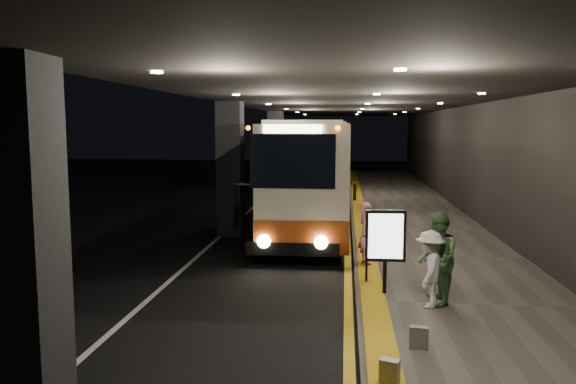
{
  "coord_description": "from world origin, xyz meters",
  "views": [
    {
      "loc": [
        2.25,
        -14.08,
        3.6
      ],
      "look_at": [
        0.61,
        1.96,
        1.7
      ],
      "focal_mm": 35.0,
      "sensor_mm": 36.0,
      "label": 1
    }
  ],
  "objects_px": {
    "coach_main": "(308,179)",
    "passenger_waiting_green": "(438,258)",
    "passenger_boarding": "(366,233)",
    "bag_plain": "(390,371)",
    "info_sign": "(385,237)",
    "coach_third": "(328,149)",
    "passenger_waiting_white": "(430,269)",
    "stanchion_post": "(367,259)",
    "bag_polka": "(419,338)",
    "coach_second": "(325,158)"
  },
  "relations": [
    {
      "from": "bag_polka",
      "to": "stanchion_post",
      "type": "distance_m",
      "value": 3.84
    },
    {
      "from": "passenger_waiting_green",
      "to": "coach_second",
      "type": "bearing_deg",
      "value": -177.53
    },
    {
      "from": "coach_second",
      "to": "coach_third",
      "type": "distance_m",
      "value": 11.59
    },
    {
      "from": "bag_polka",
      "to": "stanchion_post",
      "type": "height_order",
      "value": "stanchion_post"
    },
    {
      "from": "passenger_waiting_green",
      "to": "coach_main",
      "type": "bearing_deg",
      "value": -165.53
    },
    {
      "from": "passenger_waiting_green",
      "to": "bag_polka",
      "type": "height_order",
      "value": "passenger_waiting_green"
    },
    {
      "from": "bag_plain",
      "to": "stanchion_post",
      "type": "distance_m",
      "value": 5.01
    },
    {
      "from": "passenger_boarding",
      "to": "info_sign",
      "type": "xyz_separation_m",
      "value": [
        0.29,
        -2.46,
        0.39
      ]
    },
    {
      "from": "coach_third",
      "to": "passenger_waiting_white",
      "type": "distance_m",
      "value": 34.07
    },
    {
      "from": "bag_polka",
      "to": "passenger_boarding",
      "type": "bearing_deg",
      "value": 96.67
    },
    {
      "from": "coach_main",
      "to": "bag_polka",
      "type": "bearing_deg",
      "value": -79.44
    },
    {
      "from": "coach_second",
      "to": "info_sign",
      "type": "relative_size",
      "value": 6.57
    },
    {
      "from": "bag_plain",
      "to": "passenger_boarding",
      "type": "bearing_deg",
      "value": 90.71
    },
    {
      "from": "coach_main",
      "to": "coach_second",
      "type": "height_order",
      "value": "coach_main"
    },
    {
      "from": "coach_second",
      "to": "passenger_waiting_green",
      "type": "bearing_deg",
      "value": -84.7
    },
    {
      "from": "passenger_waiting_white",
      "to": "bag_polka",
      "type": "xyz_separation_m",
      "value": [
        -0.46,
        -2.09,
        -0.57
      ]
    },
    {
      "from": "passenger_boarding",
      "to": "passenger_waiting_white",
      "type": "relative_size",
      "value": 1.06
    },
    {
      "from": "coach_second",
      "to": "info_sign",
      "type": "height_order",
      "value": "coach_second"
    },
    {
      "from": "coach_third",
      "to": "bag_plain",
      "type": "xyz_separation_m",
      "value": [
        2.01,
        -37.24,
        -1.52
      ]
    },
    {
      "from": "bag_polka",
      "to": "bag_plain",
      "type": "distance_m",
      "value": 1.34
    },
    {
      "from": "passenger_waiting_white",
      "to": "bag_plain",
      "type": "relative_size",
      "value": 4.58
    },
    {
      "from": "bag_plain",
      "to": "stanchion_post",
      "type": "xyz_separation_m",
      "value": [
        -0.13,
        4.99,
        0.35
      ]
    },
    {
      "from": "coach_main",
      "to": "passenger_waiting_green",
      "type": "xyz_separation_m",
      "value": [
        3.09,
        -8.67,
        -0.69
      ]
    },
    {
      "from": "bag_plain",
      "to": "stanchion_post",
      "type": "height_order",
      "value": "stanchion_post"
    },
    {
      "from": "bag_polka",
      "to": "bag_plain",
      "type": "xyz_separation_m",
      "value": [
        -0.54,
        -1.23,
        -0.01
      ]
    },
    {
      "from": "passenger_boarding",
      "to": "bag_plain",
      "type": "distance_m",
      "value": 6.6
    },
    {
      "from": "coach_second",
      "to": "stanchion_post",
      "type": "xyz_separation_m",
      "value": [
        1.66,
        -20.65,
        -1.05
      ]
    },
    {
      "from": "coach_main",
      "to": "bag_polka",
      "type": "height_order",
      "value": "coach_main"
    },
    {
      "from": "stanchion_post",
      "to": "bag_plain",
      "type": "bearing_deg",
      "value": -88.5
    },
    {
      "from": "info_sign",
      "to": "stanchion_post",
      "type": "height_order",
      "value": "info_sign"
    },
    {
      "from": "coach_second",
      "to": "info_sign",
      "type": "xyz_separation_m",
      "value": [
        2.01,
        -21.53,
        -0.39
      ]
    },
    {
      "from": "coach_third",
      "to": "passenger_waiting_white",
      "type": "height_order",
      "value": "coach_third"
    },
    {
      "from": "passenger_boarding",
      "to": "stanchion_post",
      "type": "distance_m",
      "value": 1.6
    },
    {
      "from": "coach_third",
      "to": "stanchion_post",
      "type": "xyz_separation_m",
      "value": [
        1.88,
        -32.24,
        -1.17
      ]
    },
    {
      "from": "coach_main",
      "to": "passenger_waiting_green",
      "type": "bearing_deg",
      "value": -72.54
    },
    {
      "from": "coach_main",
      "to": "passenger_waiting_green",
      "type": "height_order",
      "value": "coach_main"
    },
    {
      "from": "passenger_waiting_white",
      "to": "bag_plain",
      "type": "distance_m",
      "value": 3.51
    },
    {
      "from": "passenger_waiting_green",
      "to": "stanchion_post",
      "type": "distance_m",
      "value": 2.02
    },
    {
      "from": "passenger_boarding",
      "to": "bag_polka",
      "type": "xyz_separation_m",
      "value": [
        0.62,
        -5.34,
        -0.61
      ]
    },
    {
      "from": "passenger_waiting_white",
      "to": "passenger_boarding",
      "type": "bearing_deg",
      "value": -144.48
    },
    {
      "from": "coach_main",
      "to": "stanchion_post",
      "type": "bearing_deg",
      "value": -78.12
    },
    {
      "from": "coach_second",
      "to": "passenger_boarding",
      "type": "xyz_separation_m",
      "value": [
        1.71,
        -19.08,
        -0.78
      ]
    },
    {
      "from": "coach_second",
      "to": "passenger_waiting_green",
      "type": "xyz_separation_m",
      "value": [
        2.96,
        -22.15,
        -0.66
      ]
    },
    {
      "from": "coach_third",
      "to": "passenger_boarding",
      "type": "xyz_separation_m",
      "value": [
        1.93,
        -30.67,
        -0.9
      ]
    },
    {
      "from": "passenger_waiting_green",
      "to": "bag_polka",
      "type": "bearing_deg",
      "value": -20.49
    },
    {
      "from": "bag_polka",
      "to": "bag_plain",
      "type": "height_order",
      "value": "bag_polka"
    },
    {
      "from": "passenger_boarding",
      "to": "passenger_waiting_green",
      "type": "xyz_separation_m",
      "value": [
        1.25,
        -3.08,
        0.13
      ]
    },
    {
      "from": "bag_polka",
      "to": "info_sign",
      "type": "distance_m",
      "value": 3.07
    },
    {
      "from": "coach_main",
      "to": "bag_plain",
      "type": "relative_size",
      "value": 36.32
    },
    {
      "from": "coach_third",
      "to": "info_sign",
      "type": "height_order",
      "value": "coach_third"
    }
  ]
}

